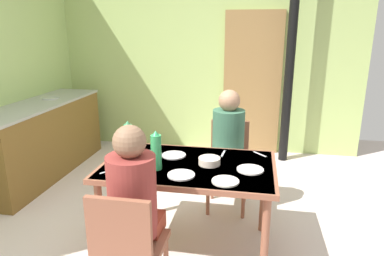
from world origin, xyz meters
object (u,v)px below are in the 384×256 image
water_bottle_green_near (128,137)px  dining_table (189,173)px  chair_far_diner (228,159)px  serving_bowl_center (209,161)px  person_far_diner (228,136)px  kitchen_counter (41,139)px  water_bottle_green_far (156,151)px  chair_near_diner (127,246)px  person_near_diner (133,193)px

water_bottle_green_near → dining_table: bearing=-19.2°
chair_far_diner → serving_bowl_center: (-0.09, -0.75, 0.27)m
dining_table → person_far_diner: person_far_diner is taller
kitchen_counter → serving_bowl_center: size_ratio=11.92×
water_bottle_green_far → person_far_diner: bearing=58.8°
dining_table → serving_bowl_center: bearing=7.6°
kitchen_counter → water_bottle_green_far: size_ratio=6.72×
dining_table → water_bottle_green_far: bearing=-146.7°
chair_near_diner → water_bottle_green_near: (-0.34, 0.97, 0.37)m
person_near_diner → serving_bowl_center: bearing=59.8°
dining_table → chair_near_diner: chair_near_diner is taller
water_bottle_green_near → chair_near_diner: bearing=-70.6°
person_far_diner → water_bottle_green_far: bearing=58.8°
chair_far_diner → person_near_diner: bearing=71.3°
person_far_diner → water_bottle_green_near: (-0.82, -0.44, 0.08)m
kitchen_counter → person_near_diner: size_ratio=2.63×
dining_table → chair_far_diner: 0.83m
serving_bowl_center → person_far_diner: bearing=81.4°
kitchen_counter → serving_bowl_center: 2.53m
water_bottle_green_far → person_near_diner: bearing=-90.6°
dining_table → water_bottle_green_near: bearing=160.8°
water_bottle_green_far → serving_bowl_center: bearing=23.4°
person_near_diner → water_bottle_green_near: size_ratio=2.84×
dining_table → water_bottle_green_far: water_bottle_green_far is taller
kitchen_counter → water_bottle_green_far: water_bottle_green_far is taller
water_bottle_green_near → water_bottle_green_far: (0.35, -0.34, 0.02)m
water_bottle_green_near → serving_bowl_center: 0.75m
kitchen_counter → person_far_diner: person_far_diner is taller
kitchen_counter → chair_near_diner: kitchen_counter is taller
chair_far_diner → person_far_diner: (-0.00, -0.14, 0.28)m
dining_table → water_bottle_green_far: 0.34m
dining_table → chair_near_diner: bearing=-106.0°
chair_far_diner → person_near_diner: (-0.48, -1.41, 0.28)m
chair_far_diner → serving_bowl_center: bearing=82.9°
chair_far_diner → person_near_diner: person_near_diner is taller
chair_far_diner → serving_bowl_center: 0.80m
person_far_diner → chair_far_diner: bearing=-90.0°
person_far_diner → person_near_diner: bearing=69.5°
serving_bowl_center → dining_table: bearing=-172.4°
person_far_diner → serving_bowl_center: size_ratio=4.53×
dining_table → serving_bowl_center: (0.16, 0.02, 0.10)m
person_near_diner → person_far_diner: size_ratio=1.00×
chair_far_diner → person_far_diner: 0.31m
chair_near_diner → chair_far_diner: size_ratio=1.00×
dining_table → person_near_diner: 0.69m
person_far_diner → water_bottle_green_near: 0.93m
chair_far_diner → serving_bowl_center: chair_far_diner is taller
person_far_diner → water_bottle_green_far: 0.92m
chair_near_diner → person_far_diner: (0.48, 1.41, 0.28)m
person_near_diner → person_far_diner: 1.36m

